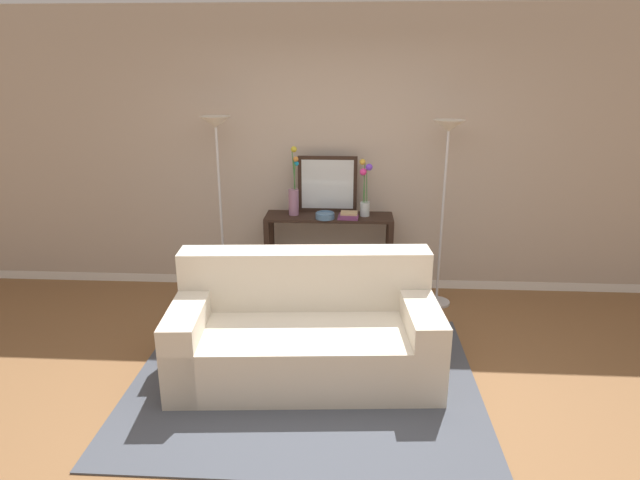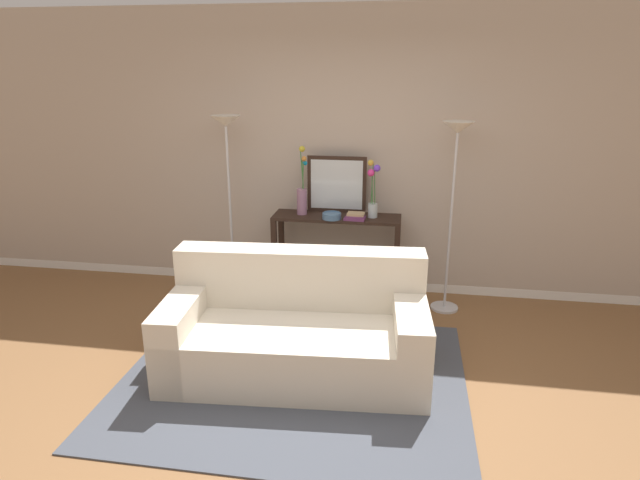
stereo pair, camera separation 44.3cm
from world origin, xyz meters
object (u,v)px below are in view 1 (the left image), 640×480
Objects in this scene: fruit_bowl at (325,215)px; couch at (305,333)px; vase_short_flowers at (365,193)px; book_row_under_console at (292,290)px; floor_lamp_right at (446,162)px; wall_mirror at (327,184)px; vase_tall_flowers at (294,195)px; floor_lamp_left at (218,158)px; console_table at (329,242)px; book_stack at (349,216)px.

couch is at bearing -93.76° from fruit_bowl.
vase_short_flowers is 2.04× the size of book_row_under_console.
book_row_under_console is at bearing 176.12° from floor_lamp_right.
vase_tall_flowers is (-0.32, -0.14, -0.08)m from wall_mirror.
vase_short_flowers is 1.24m from book_row_under_console.
console_table is at bearing 5.39° from floor_lamp_left.
vase_short_flowers is (-0.72, 0.10, -0.31)m from floor_lamp_right.
couch is 1.41m from console_table.
couch reaches higher than console_table.
console_table is 0.56m from wall_mirror.
wall_mirror reaches higher than vase_short_flowers.
floor_lamp_right is 9.83× the size of fruit_bowl.
console_table is at bearing 174.77° from floor_lamp_right.
floor_lamp_left is 3.12× the size of wall_mirror.
book_stack is (0.19, -0.10, 0.30)m from console_table.
couch is at bearing -80.99° from vase_tall_flowers.
fruit_bowl is 0.22m from book_stack.
floor_lamp_left is at bearing -179.99° from book_stack.
vase_tall_flowers reaches higher than book_row_under_console.
vase_short_flowers is at bearing -0.63° from vase_tall_flowers.
wall_mirror is 0.39m from vase_short_flowers.
fruit_bowl is at bearing -92.43° from wall_mirror.
book_stack reaches higher than fruit_bowl.
console_table is at bearing 152.73° from book_stack.
floor_lamp_left is 1.12m from fruit_bowl.
floor_lamp_right reaches higher than vase_tall_flowers.
floor_lamp_right is 2.66× the size of vase_tall_flowers.
book_stack is (-0.87, 0.00, -0.51)m from floor_lamp_right.
book_row_under_console is at bearing -179.83° from vase_short_flowers.
vase_tall_flowers is at bearing 8.78° from floor_lamp_left.
book_row_under_console is at bearing 170.17° from book_stack.
floor_lamp_right is 6.58× the size of book_row_under_console.
couch is 1.43m from book_row_under_console.
floor_lamp_left is at bearing -175.85° from vase_short_flowers.
wall_mirror is at bearing 158.20° from vase_short_flowers.
book_row_under_console is at bearing -163.20° from vase_tall_flowers.
vase_tall_flowers is at bearing 99.01° from couch.
console_table is 2.24× the size of vase_short_flowers.
fruit_bowl reaches higher than console_table.
console_table is 0.69× the size of floor_lamp_right.
wall_mirror is 0.86× the size of vase_tall_flowers.
fruit_bowl is at bearing -176.90° from book_stack.
vase_short_flowers is (0.46, 1.38, 0.77)m from couch.
floor_lamp_left is at bearing 180.00° from floor_lamp_right.
book_stack is (0.21, -0.24, -0.24)m from wall_mirror.
floor_lamp_left is 8.91× the size of book_stack.
console_table reaches higher than book_row_under_console.
fruit_bowl is at bearing -163.43° from vase_short_flowers.
vase_short_flowers is at bearing 0.36° from console_table.
floor_lamp_right reaches higher than book_stack.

